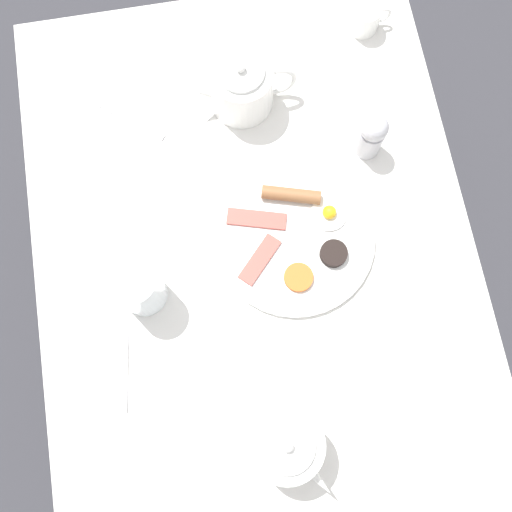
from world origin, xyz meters
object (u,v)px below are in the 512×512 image
object	(u,v)px
breakfast_plate	(295,236)
teapot_near	(242,87)
teapot_far	(285,443)
water_glass_tall	(139,288)
fork_by_plate	(460,440)
knife_by_plate	(121,115)
salt_grinder	(372,135)
spoon_for_tea	(124,370)
creamer_jug	(365,18)

from	to	relation	value
breakfast_plate	teapot_near	world-z (taller)	teapot_near
teapot_near	teapot_far	xyz separation A→B (m)	(-0.04, -0.65, 0.00)
teapot_near	water_glass_tall	bearing A→B (deg)	54.63
teapot_near	teapot_far	world-z (taller)	same
teapot_far	fork_by_plate	size ratio (longest dim) A/B	1.03
fork_by_plate	knife_by_plate	size ratio (longest dim) A/B	1.11
teapot_near	salt_grinder	xyz separation A→B (m)	(0.22, -0.14, 0.00)
teapot_far	water_glass_tall	size ratio (longest dim) A/B	1.45
spoon_for_tea	teapot_near	bearing A→B (deg)	58.63
knife_by_plate	spoon_for_tea	size ratio (longest dim) A/B	1.09
teapot_far	knife_by_plate	distance (m)	0.69
teapot_far	knife_by_plate	world-z (taller)	teapot_far
creamer_jug	knife_by_plate	size ratio (longest dim) A/B	0.53
teapot_near	creamer_jug	xyz separation A→B (m)	(0.27, 0.12, -0.02)
water_glass_tall	spoon_for_tea	distance (m)	0.15
teapot_far	water_glass_tall	world-z (taller)	teapot_far
water_glass_tall	creamer_jug	xyz separation A→B (m)	(0.51, 0.48, -0.03)
teapot_near	spoon_for_tea	size ratio (longest dim) A/B	1.43
creamer_jug	fork_by_plate	size ratio (longest dim) A/B	0.47
teapot_far	salt_grinder	world-z (taller)	teapot_far
creamer_jug	teapot_near	bearing A→B (deg)	-155.25
fork_by_plate	creamer_jug	bearing A→B (deg)	89.32
creamer_jug	fork_by_plate	distance (m)	0.82
creamer_jug	fork_by_plate	bearing A→B (deg)	-90.68
breakfast_plate	teapot_far	distance (m)	0.37
teapot_far	fork_by_plate	bearing A→B (deg)	47.08
salt_grinder	knife_by_plate	bearing A→B (deg)	161.79
teapot_near	teapot_far	bearing A→B (deg)	85.37
teapot_far	salt_grinder	bearing A→B (deg)	119.75
teapot_far	teapot_near	bearing A→B (deg)	143.20
breakfast_plate	knife_by_plate	bearing A→B (deg)	133.68
fork_by_plate	knife_by_plate	xyz separation A→B (m)	(-0.50, 0.71, -0.00)
breakfast_plate	spoon_for_tea	xyz separation A→B (m)	(-0.34, -0.19, -0.01)
breakfast_plate	teapot_near	size ratio (longest dim) A/B	1.41
teapot_far	water_glass_tall	xyz separation A→B (m)	(-0.20, 0.29, 0.01)
breakfast_plate	salt_grinder	bearing A→B (deg)	42.14
breakfast_plate	water_glass_tall	distance (m)	0.30
breakfast_plate	fork_by_plate	bearing A→B (deg)	-62.53
salt_grinder	knife_by_plate	xyz separation A→B (m)	(-0.46, 0.15, -0.06)
teapot_near	spoon_for_tea	world-z (taller)	teapot_near
teapot_near	teapot_far	size ratio (longest dim) A/B	1.15
salt_grinder	fork_by_plate	world-z (taller)	salt_grinder
teapot_far	salt_grinder	size ratio (longest dim) A/B	1.65
teapot_far	spoon_for_tea	size ratio (longest dim) A/B	1.25
teapot_near	knife_by_plate	xyz separation A→B (m)	(-0.24, 0.01, -0.05)
salt_grinder	spoon_for_tea	size ratio (longest dim) A/B	0.76
breakfast_plate	spoon_for_tea	distance (m)	0.39
salt_grinder	fork_by_plate	bearing A→B (deg)	-85.77
breakfast_plate	knife_by_plate	world-z (taller)	breakfast_plate
teapot_near	salt_grinder	bearing A→B (deg)	146.14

